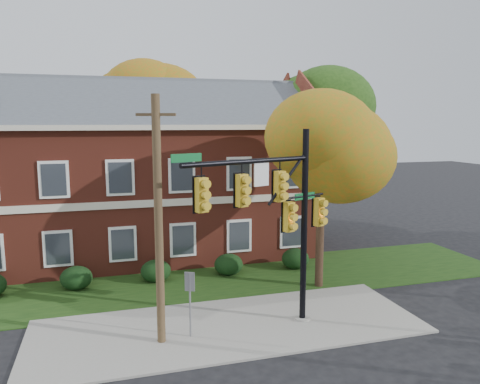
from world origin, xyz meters
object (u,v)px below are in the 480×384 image
object	(u,v)px
hedge_center	(156,271)
tree_near_right	(329,138)
hedge_far_right	(295,259)
sign_post	(190,294)
hedge_right	(229,265)
tree_far_rear	(151,101)
traffic_signal	(278,209)
utility_pole	(159,222)
tree_right_rear	(323,110)
hedge_left	(76,278)
apartment_building	(143,165)

from	to	relation	value
hedge_center	tree_near_right	xyz separation A→B (m)	(7.22, -2.83, 6.14)
hedge_far_right	sign_post	distance (m)	9.01
hedge_right	tree_far_rear	size ratio (longest dim) A/B	0.12
tree_near_right	traffic_signal	size ratio (longest dim) A/B	1.20
tree_far_rear	sign_post	world-z (taller)	tree_far_rear
tree_near_right	traffic_signal	xyz separation A→B (m)	(-3.67, -3.59, -2.24)
hedge_center	sign_post	bearing A→B (deg)	-85.35
sign_post	tree_far_rear	bearing A→B (deg)	111.37
traffic_signal	utility_pole	bearing A→B (deg)	156.29
sign_post	hedge_center	bearing A→B (deg)	118.53
tree_right_rear	utility_pole	bearing A→B (deg)	-133.73
hedge_center	sign_post	size ratio (longest dim) A/B	0.59
hedge_far_right	tree_near_right	size ratio (longest dim) A/B	0.16
hedge_right	traffic_signal	xyz separation A→B (m)	(0.05, -6.42, 3.90)
hedge_left	traffic_signal	xyz separation A→B (m)	(7.05, -6.42, 3.90)
sign_post	tree_right_rear	bearing A→B (deg)	72.47
tree_far_rear	traffic_signal	xyz separation A→B (m)	(2.21, -19.52, -4.42)
hedge_far_right	traffic_signal	world-z (taller)	traffic_signal
apartment_building	tree_far_rear	size ratio (longest dim) A/B	1.63
hedge_right	utility_pole	distance (m)	8.26
hedge_center	traffic_signal	xyz separation A→B (m)	(3.55, -6.42, 3.90)
traffic_signal	hedge_left	bearing A→B (deg)	116.53
tree_right_rear	hedge_right	bearing A→B (deg)	-141.98
hedge_center	hedge_far_right	distance (m)	7.00
tree_far_rear	tree_near_right	bearing A→B (deg)	-69.73
hedge_right	utility_pole	world-z (taller)	utility_pole
tree_right_rear	tree_far_rear	world-z (taller)	tree_far_rear
apartment_building	hedge_center	bearing A→B (deg)	-90.00
hedge_left	sign_post	size ratio (longest dim) A/B	0.59
utility_pole	sign_post	size ratio (longest dim) A/B	3.48
hedge_left	sign_post	xyz separation A→B (m)	(4.00, -6.15, 1.08)
hedge_center	hedge_left	bearing A→B (deg)	180.00
utility_pole	hedge_right	bearing A→B (deg)	80.64
hedge_right	sign_post	bearing A→B (deg)	-116.00
utility_pole	sign_post	bearing A→B (deg)	28.39
tree_near_right	utility_pole	distance (m)	8.80
hedge_far_right	tree_right_rear	distance (m)	10.66
hedge_left	sign_post	world-z (taller)	sign_post
hedge_far_right	tree_right_rear	size ratio (longest dim) A/B	0.13
hedge_right	tree_right_rear	distance (m)	12.50
traffic_signal	tree_far_rear	bearing A→B (deg)	75.30
hedge_far_right	utility_pole	xyz separation A→B (m)	(-7.50, -6.24, 3.65)
apartment_building	hedge_left	size ratio (longest dim) A/B	13.43
tree_far_rear	apartment_building	bearing A→B (deg)	-99.71
tree_near_right	traffic_signal	world-z (taller)	tree_near_right
apartment_building	sign_post	world-z (taller)	apartment_building
hedge_left	tree_right_rear	distance (m)	17.74
sign_post	hedge_right	bearing A→B (deg)	87.88
hedge_far_right	tree_right_rear	xyz separation A→B (m)	(4.31, 6.11, 7.60)
hedge_left	traffic_signal	bearing A→B (deg)	-42.31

